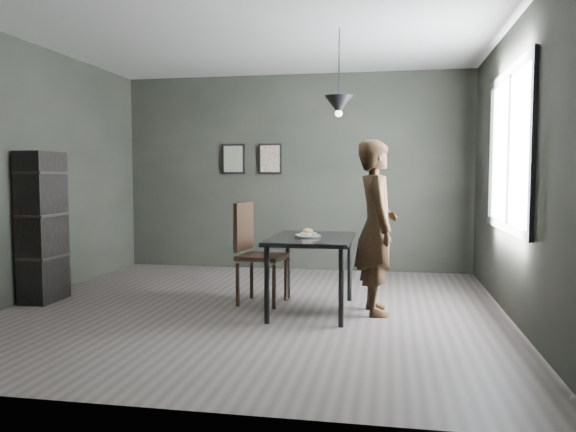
% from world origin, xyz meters
% --- Properties ---
extents(ground, '(5.00, 5.00, 0.00)m').
position_xyz_m(ground, '(0.00, 0.00, 0.00)').
color(ground, '#342F2D').
rests_on(ground, ground).
extents(back_wall, '(5.00, 0.10, 2.80)m').
position_xyz_m(back_wall, '(0.00, 2.50, 1.40)').
color(back_wall, black).
rests_on(back_wall, ground).
extents(ceiling, '(5.00, 5.00, 0.02)m').
position_xyz_m(ceiling, '(0.00, 0.00, 2.80)').
color(ceiling, silver).
rests_on(ceiling, ground).
extents(window_assembly, '(0.04, 1.96, 1.56)m').
position_xyz_m(window_assembly, '(2.47, 0.20, 1.60)').
color(window_assembly, white).
rests_on(window_assembly, ground).
extents(cafe_table, '(0.80, 1.20, 0.75)m').
position_xyz_m(cafe_table, '(0.60, 0.00, 0.67)').
color(cafe_table, black).
rests_on(cafe_table, ground).
extents(white_plate, '(0.23, 0.23, 0.01)m').
position_xyz_m(white_plate, '(0.57, -0.03, 0.76)').
color(white_plate, white).
rests_on(white_plate, cafe_table).
extents(donut_pile, '(0.17, 0.17, 0.08)m').
position_xyz_m(donut_pile, '(0.57, -0.03, 0.79)').
color(donut_pile, beige).
rests_on(donut_pile, white_plate).
extents(woman, '(0.53, 0.69, 1.70)m').
position_xyz_m(woman, '(1.23, 0.04, 0.85)').
color(woman, black).
rests_on(woman, ground).
extents(wood_chair, '(0.52, 0.52, 1.07)m').
position_xyz_m(wood_chair, '(-0.06, 0.26, 0.61)').
color(wood_chair, black).
rests_on(wood_chair, ground).
extents(shelf_unit, '(0.32, 0.54, 1.61)m').
position_xyz_m(shelf_unit, '(-2.32, -0.05, 0.81)').
color(shelf_unit, black).
rests_on(shelf_unit, ground).
extents(pendant_lamp, '(0.28, 0.28, 0.86)m').
position_xyz_m(pendant_lamp, '(0.85, 0.10, 2.05)').
color(pendant_lamp, black).
rests_on(pendant_lamp, ground).
extents(framed_print_left, '(0.34, 0.04, 0.44)m').
position_xyz_m(framed_print_left, '(-0.90, 2.47, 1.60)').
color(framed_print_left, black).
rests_on(framed_print_left, ground).
extents(framed_print_right, '(0.34, 0.04, 0.44)m').
position_xyz_m(framed_print_right, '(-0.35, 2.47, 1.60)').
color(framed_print_right, black).
rests_on(framed_print_right, ground).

